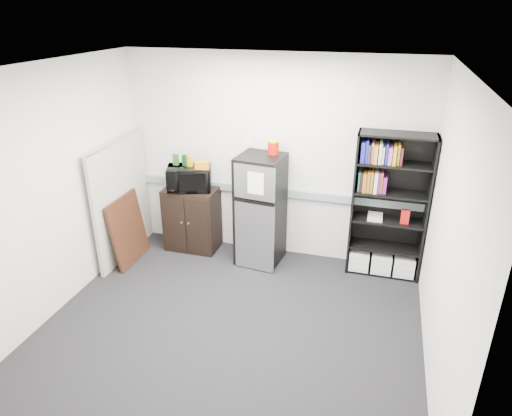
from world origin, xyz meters
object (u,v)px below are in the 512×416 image
Objects in this scene: bookshelf at (389,208)px; microwave at (189,178)px; cubicle_partition at (122,200)px; cabinet at (192,219)px; refrigerator at (260,210)px.

bookshelf is 3.21× the size of microwave.
bookshelf is 3.46m from cubicle_partition.
cabinet is (0.81, 0.42, -0.36)m from cubicle_partition.
bookshelf reaches higher than refrigerator.
microwave reaches higher than cabinet.
microwave is (0.81, 0.40, 0.25)m from cubicle_partition.
bookshelf is 1.14× the size of cubicle_partition.
microwave is (-0.00, -0.02, 0.61)m from cabinet.
cubicle_partition is at bearing -162.61° from refrigerator.
refrigerator is at bearing -174.85° from bookshelf.
microwave is at bearing -176.81° from refrigerator.
cubicle_partition is at bearing -172.36° from microwave.
bookshelf is at bearing 1.41° from cabinet.
microwave is 1.07m from refrigerator.
cubicle_partition is 0.98m from cabinet.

